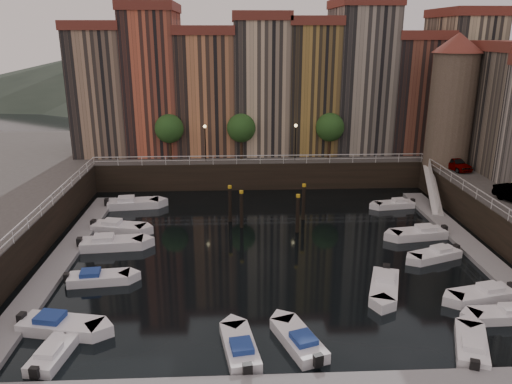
{
  "coord_description": "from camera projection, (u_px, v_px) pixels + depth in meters",
  "views": [
    {
      "loc": [
        -2.96,
        -37.03,
        16.69
      ],
      "look_at": [
        -1.02,
        4.0,
        3.59
      ],
      "focal_mm": 35.0,
      "sensor_mm": 36.0,
      "label": 1
    }
  ],
  "objects": [
    {
      "name": "ground",
      "position": [
        271.0,
        249.0,
        40.44
      ],
      "size": [
        200.0,
        200.0,
        0.0
      ],
      "primitive_type": "plane",
      "color": "black",
      "rests_on": "ground"
    },
    {
      "name": "quay_far",
      "position": [
        256.0,
        156.0,
        64.73
      ],
      "size": [
        80.0,
        20.0,
        3.0
      ],
      "primitive_type": "cube",
      "color": "black",
      "rests_on": "ground"
    },
    {
      "name": "dock_left",
      "position": [
        64.0,
        256.0,
        38.71
      ],
      "size": [
        2.0,
        28.0,
        0.35
      ],
      "primitive_type": "cube",
      "color": "gray",
      "rests_on": "ground"
    },
    {
      "name": "dock_right",
      "position": [
        472.0,
        248.0,
        40.17
      ],
      "size": [
        2.0,
        28.0,
        0.35
      ],
      "primitive_type": "cube",
      "color": "gray",
      "rests_on": "ground"
    },
    {
      "name": "mountains",
      "position": [
        248.0,
        65.0,
        142.79
      ],
      "size": [
        145.0,
        100.0,
        18.0
      ],
      "color": "#2D382D",
      "rests_on": "ground"
    },
    {
      "name": "far_terrace",
      "position": [
        284.0,
        84.0,
        59.63
      ],
      "size": [
        48.7,
        10.3,
        17.5
      ],
      "color": "#997B61",
      "rests_on": "quay_far"
    },
    {
      "name": "corner_tower",
      "position": [
        452.0,
        98.0,
        52.04
      ],
      "size": [
        5.2,
        5.2,
        13.8
      ],
      "color": "#6B5B4C",
      "rests_on": "quay_right"
    },
    {
      "name": "promenade_trees",
      "position": [
        247.0,
        128.0,
        55.7
      ],
      "size": [
        21.2,
        3.2,
        5.2
      ],
      "color": "black",
      "rests_on": "quay_far"
    },
    {
      "name": "street_lamps",
      "position": [
        250.0,
        136.0,
        54.97
      ],
      "size": [
        10.36,
        0.36,
        4.18
      ],
      "color": "black",
      "rests_on": "quay_far"
    },
    {
      "name": "railings",
      "position": [
        267.0,
        187.0,
        43.94
      ],
      "size": [
        36.08,
        34.04,
        0.52
      ],
      "color": "white",
      "rests_on": "ground"
    },
    {
      "name": "gangway",
      "position": [
        433.0,
        187.0,
        50.15
      ],
      "size": [
        2.78,
        8.32,
        3.73
      ],
      "color": "white",
      "rests_on": "ground"
    },
    {
      "name": "mooring_pilings",
      "position": [
        268.0,
        208.0,
        45.02
      ],
      "size": [
        7.2,
        3.47,
        3.78
      ],
      "color": "black",
      "rests_on": "ground"
    },
    {
      "name": "boat_left_0",
      "position": [
        59.0,
        326.0,
        29.15
      ],
      "size": [
        5.16,
        2.75,
        1.16
      ],
      "rotation": [
        0.0,
        0.0,
        -0.2
      ],
      "color": "white",
      "rests_on": "ground"
    },
    {
      "name": "boat_left_1",
      "position": [
        98.0,
        278.0,
        34.92
      ],
      "size": [
        4.49,
        2.02,
        1.01
      ],
      "rotation": [
        0.0,
        0.0,
        0.1
      ],
      "color": "white",
      "rests_on": "ground"
    },
    {
      "name": "boat_left_2",
      "position": [
        111.0,
        243.0,
        40.53
      ],
      "size": [
        5.28,
        2.28,
        1.2
      ],
      "rotation": [
        0.0,
        0.0,
        0.08
      ],
      "color": "white",
      "rests_on": "ground"
    },
    {
      "name": "boat_left_3",
      "position": [
        118.0,
        227.0,
        43.9
      ],
      "size": [
        5.01,
        2.72,
        1.12
      ],
      "rotation": [
        0.0,
        0.0,
        -0.22
      ],
      "color": "white",
      "rests_on": "ground"
    },
    {
      "name": "boat_left_4",
      "position": [
        132.0,
        203.0,
        50.01
      ],
      "size": [
        5.38,
        2.45,
        1.21
      ],
      "rotation": [
        0.0,
        0.0,
        0.11
      ],
      "color": "white",
      "rests_on": "ground"
    },
    {
      "name": "boat_right_0",
      "position": [
        504.0,
        315.0,
        30.39
      ],
      "size": [
        4.16,
        1.61,
        0.95
      ],
      "rotation": [
        0.0,
        0.0,
        3.17
      ],
      "color": "white",
      "rests_on": "ground"
    },
    {
      "name": "boat_right_1",
      "position": [
        483.0,
        295.0,
        32.67
      ],
      "size": [
        4.71,
        2.56,
        1.05
      ],
      "rotation": [
        0.0,
        0.0,
        3.36
      ],
      "color": "white",
      "rests_on": "ground"
    },
    {
      "name": "boat_right_2",
      "position": [
        436.0,
        255.0,
        38.62
      ],
      "size": [
        4.39,
        2.9,
        0.99
      ],
      "rotation": [
        0.0,
        0.0,
        3.5
      ],
      "color": "white",
      "rests_on": "ground"
    },
    {
      "name": "boat_right_3",
      "position": [
        420.0,
        233.0,
        42.58
      ],
      "size": [
        4.99,
        2.42,
        1.12
      ],
      "rotation": [
        0.0,
        0.0,
        3.29
      ],
      "color": "white",
      "rests_on": "ground"
    },
    {
      "name": "boat_right_4",
      "position": [
        395.0,
        204.0,
        50.02
      ],
      "size": [
        4.17,
        2.01,
        0.94
      ],
      "rotation": [
        0.0,
        0.0,
        3.28
      ],
      "color": "white",
      "rests_on": "ground"
    },
    {
      "name": "boat_near_0",
      "position": [
        54.0,
        352.0,
        26.82
      ],
      "size": [
        2.11,
        4.25,
        0.95
      ],
      "rotation": [
        0.0,
        0.0,
        1.41
      ],
      "color": "white",
      "rests_on": "ground"
    },
    {
      "name": "boat_near_1",
      "position": [
        240.0,
        348.0,
        27.13
      ],
      "size": [
        2.31,
        4.63,
        1.04
      ],
      "rotation": [
        0.0,
        0.0,
        1.73
      ],
      "color": "white",
      "rests_on": "ground"
    },
    {
      "name": "boat_near_2",
      "position": [
        299.0,
        341.0,
        27.75
      ],
      "size": [
        2.98,
        4.66,
        1.05
      ],
      "rotation": [
        0.0,
        0.0,
        1.91
      ],
      "color": "white",
      "rests_on": "ground"
    },
    {
      "name": "boat_near_3",
      "position": [
        472.0,
        346.0,
        27.31
      ],
      "size": [
        3.03,
        4.49,
        1.02
      ],
      "rotation": [
        0.0,
        0.0,
        1.19
      ],
      "color": "white",
      "rests_on": "ground"
    },
    {
      "name": "car_a",
      "position": [
        455.0,
        164.0,
        51.93
      ],
      "size": [
        2.57,
        4.25,
        1.35
      ],
      "primitive_type": "imported",
      "rotation": [
        0.0,
        0.0,
        0.26
      ],
      "color": "gray",
      "rests_on": "quay_right"
    },
    {
      "name": "boat_extra_517",
      "position": [
        384.0,
        286.0,
        33.75
      ],
      "size": [
        3.18,
        4.96,
        1.12
      ],
      "rotation": [
        0.0,
        0.0,
        4.38
      ],
      "color": "white",
      "rests_on": "ground"
    }
  ]
}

